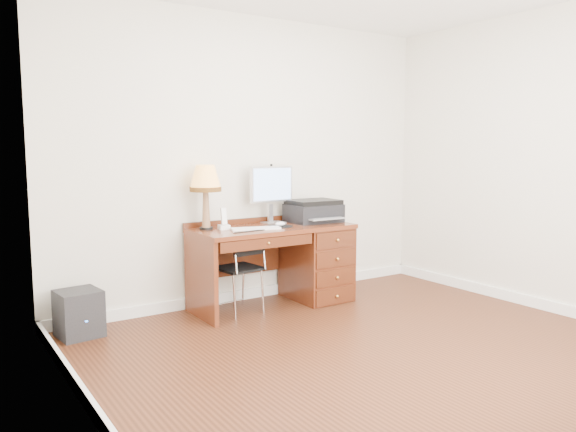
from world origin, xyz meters
TOP-DOWN VIEW (x-y plane):
  - ground at (0.00, 0.00)m, footprint 4.00×4.00m
  - room_shell at (0.00, 0.63)m, footprint 4.00×4.00m
  - desk at (0.32, 1.40)m, footprint 1.50×0.67m
  - monitor at (0.11, 1.59)m, footprint 0.48×0.17m
  - keyboard at (-0.23, 1.31)m, footprint 0.46×0.24m
  - mouse_pad at (0.04, 1.33)m, footprint 0.23×0.23m
  - printer at (0.50, 1.44)m, footprint 0.50×0.39m
  - leg_lamp at (-0.60, 1.54)m, footprint 0.28×0.28m
  - phone at (-0.47, 1.46)m, footprint 0.10×0.10m
  - pen_cup at (0.44, 1.63)m, footprint 0.08×0.08m
  - chair at (-0.36, 1.34)m, footprint 0.39×0.39m
  - equipment_box at (-1.72, 1.50)m, footprint 0.35×0.35m

SIDE VIEW (x-z plane):
  - ground at x=0.00m, z-range 0.00..0.00m
  - room_shell at x=0.00m, z-range -1.95..2.05m
  - equipment_box at x=-1.72m, z-range 0.00..0.37m
  - desk at x=0.32m, z-range 0.04..0.79m
  - chair at x=-0.36m, z-range 0.08..0.84m
  - keyboard at x=-0.23m, z-range 0.75..0.77m
  - mouse_pad at x=0.04m, z-range 0.74..0.79m
  - pen_cup at x=0.44m, z-range 0.75..0.85m
  - phone at x=-0.47m, z-range 0.71..0.90m
  - printer at x=0.50m, z-range 0.75..0.96m
  - monitor at x=0.11m, z-range 0.82..1.37m
  - leg_lamp at x=-0.60m, z-range 0.88..1.45m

